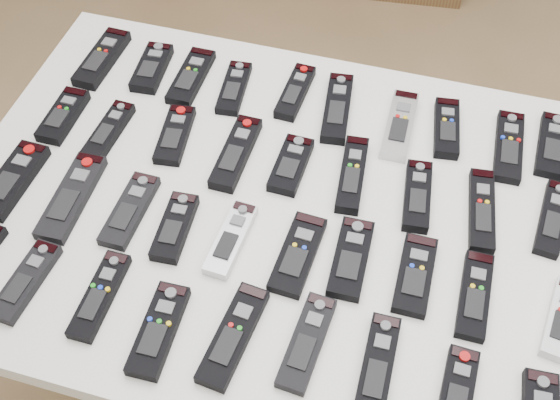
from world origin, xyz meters
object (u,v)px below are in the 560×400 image
(remote_11, at_px, (109,131))
(remote_13, at_px, (236,153))
(remote_9, at_px, (553,146))
(remote_32, at_px, (159,330))
(remote_14, at_px, (291,165))
(remote_20, at_px, (72,197))
(remote_8, at_px, (509,147))
(remote_19, at_px, (13,180))
(remote_10, at_px, (63,116))
(remote_26, at_px, (415,275))
(remote_23, at_px, (231,239))
(remote_21, at_px, (130,210))
(remote_31, at_px, (100,296))
(remote_16, at_px, (417,196))
(remote_3, at_px, (234,88))
(remote_6, at_px, (400,125))
(remote_15, at_px, (352,174))
(remote_34, at_px, (307,342))
(remote_1, at_px, (152,68))
(remote_12, at_px, (175,135))
(remote_7, at_px, (447,128))
(remote_30, at_px, (26,281))
(remote_33, at_px, (233,336))
(remote_36, at_px, (457,391))
(remote_27, at_px, (475,295))
(remote_22, at_px, (175,227))
(table, at_px, (280,224))
(remote_5, at_px, (337,108))
(remote_2, at_px, (191,77))
(remote_18, at_px, (552,218))
(remote_0, at_px, (102,58))
(remote_35, at_px, (377,367))
(remote_24, at_px, (298,254))
(remote_17, at_px, (482,210))

(remote_11, distance_m, remote_13, 0.27)
(remote_9, relative_size, remote_32, 0.99)
(remote_14, relative_size, remote_20, 0.68)
(remote_8, distance_m, remote_19, 0.98)
(remote_10, bearing_deg, remote_26, -13.70)
(remote_11, relative_size, remote_23, 0.97)
(remote_14, bearing_deg, remote_21, -142.35)
(remote_13, relative_size, remote_23, 1.17)
(remote_10, distance_m, remote_26, 0.79)
(remote_14, height_order, remote_21, remote_14)
(remote_10, bearing_deg, remote_31, -55.72)
(remote_16, bearing_deg, remote_3, 150.24)
(remote_6, relative_size, remote_32, 1.09)
(remote_15, distance_m, remote_34, 0.37)
(remote_8, height_order, remote_26, same)
(remote_1, xyz_separation_m, remote_12, (0.12, -0.18, -0.00))
(remote_7, bearing_deg, remote_9, -3.92)
(remote_26, bearing_deg, remote_1, 149.56)
(remote_30, bearing_deg, remote_16, 35.28)
(remote_14, relative_size, remote_33, 0.75)
(remote_36, bearing_deg, remote_27, 90.00)
(remote_1, height_order, remote_15, same)
(remote_20, bearing_deg, remote_22, -5.32)
(table, distance_m, remote_33, 0.30)
(remote_5, relative_size, remote_20, 0.93)
(remote_8, bearing_deg, remote_19, -160.68)
(remote_1, height_order, remote_30, remote_1)
(remote_2, height_order, remote_21, same)
(table, distance_m, remote_1, 0.48)
(remote_7, height_order, remote_31, remote_7)
(remote_16, distance_m, remote_36, 0.39)
(remote_12, height_order, remote_15, remote_15)
(remote_18, bearing_deg, remote_7, 147.48)
(remote_10, bearing_deg, remote_0, 89.41)
(remote_12, xyz_separation_m, remote_35, (0.50, -0.39, 0.00))
(remote_20, xyz_separation_m, remote_22, (0.22, -0.01, 0.00))
(remote_18, xyz_separation_m, remote_33, (-0.50, -0.39, 0.00))
(remote_20, bearing_deg, remote_24, -2.62)
(remote_26, relative_size, remote_35, 0.87)
(remote_32, bearing_deg, remote_19, 148.73)
(remote_10, height_order, remote_33, same)
(remote_3, height_order, remote_7, remote_7)
(remote_7, bearing_deg, remote_23, -138.59)
(remote_0, relative_size, remote_12, 1.21)
(remote_17, relative_size, remote_18, 1.08)
(remote_1, bearing_deg, remote_30, -94.66)
(remote_1, relative_size, remote_7, 0.94)
(remote_6, bearing_deg, remote_15, -113.74)
(remote_32, bearing_deg, remote_27, 21.30)
(remote_12, relative_size, remote_15, 0.84)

